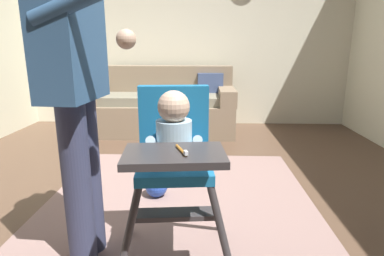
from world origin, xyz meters
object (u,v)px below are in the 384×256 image
(couch, at_px, (163,107))
(adult_standing, at_px, (76,88))
(toy_ball, at_px, (156,186))
(high_chair, at_px, (174,147))

(couch, height_order, adult_standing, adult_standing)
(toy_ball, bearing_deg, adult_standing, -110.17)
(adult_standing, relative_size, toy_ball, 9.44)
(high_chair, xyz_separation_m, toy_ball, (-0.21, 0.75, -0.55))
(high_chair, bearing_deg, toy_ball, -169.59)
(high_chair, xyz_separation_m, adult_standing, (-0.48, 0.03, 0.28))
(toy_ball, bearing_deg, couch, 95.65)
(high_chair, bearing_deg, couch, -176.95)
(couch, height_order, high_chair, high_chair)
(couch, relative_size, adult_standing, 1.17)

